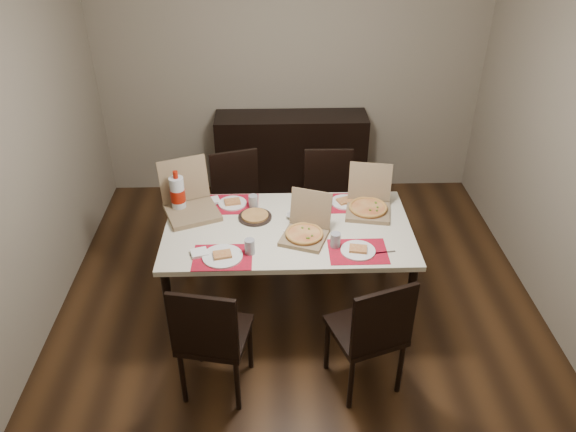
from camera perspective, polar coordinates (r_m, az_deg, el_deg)
The scene contains 19 objects.
ground at distance 4.54m, azimuth 1.12°, elevation -9.41°, with size 3.80×4.00×0.02m, color #3C2512.
room_walls at distance 4.02m, azimuth 1.09°, elevation 13.82°, with size 3.84×4.02×2.62m.
sideboard at distance 5.76m, azimuth 0.32°, elevation 5.98°, with size 1.50×0.40×0.90m, color black.
dining_table at distance 4.13m, azimuth -0.00°, elevation -1.95°, with size 1.80×1.00×0.75m.
chair_near_left at distance 3.61m, azimuth -7.82°, elevation -11.98°, with size 0.49×0.49×0.93m.
chair_near_right at distance 3.65m, azimuth 8.49°, elevation -11.49°, with size 0.54×0.54×0.93m.
chair_far_left at distance 4.90m, azimuth -5.08°, elevation 1.55°, with size 0.52×0.52×0.93m.
chair_far_right at distance 4.93m, azimuth 4.11°, elevation 1.77°, with size 0.43×0.43×0.93m.
setting_near_left at distance 3.82m, azimuth -6.27°, elevation -3.84°, with size 0.45×0.30×0.11m.
setting_near_right at distance 3.88m, azimuth 6.49°, elevation -3.22°, with size 0.46×0.30×0.11m.
setting_far_left at distance 4.37m, azimuth -5.34°, elevation 1.35°, with size 0.47×0.30×0.11m.
setting_far_right at distance 4.38m, azimuth 5.29°, elevation 1.44°, with size 0.44×0.30×0.11m.
napkin_loose at distance 4.02m, azimuth 0.57°, elevation -1.78°, with size 0.12×0.11×0.02m, color white.
pizza_box_center at distance 3.97m, azimuth 1.80°, elevation -1.49°, with size 0.40×0.42×0.30m.
pizza_box_right at distance 4.31m, azimuth 8.15°, elevation 1.17°, with size 0.38×0.41×0.33m.
pizza_box_left at distance 4.32m, azimuth -9.89°, elevation 1.14°, with size 0.50×0.52×0.37m.
faina_plate at distance 4.21m, azimuth -3.37°, elevation -0.04°, with size 0.25×0.25×0.03m.
dip_bowl at distance 4.20m, azimuth 0.83°, elevation 0.05°, with size 0.13×0.13×0.03m, color white.
soda_bottle at distance 4.30m, azimuth -11.14°, elevation 2.17°, with size 0.11×0.11×0.34m.
Camera 1 is at (-0.19, -3.37, 3.02)m, focal length 35.00 mm.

